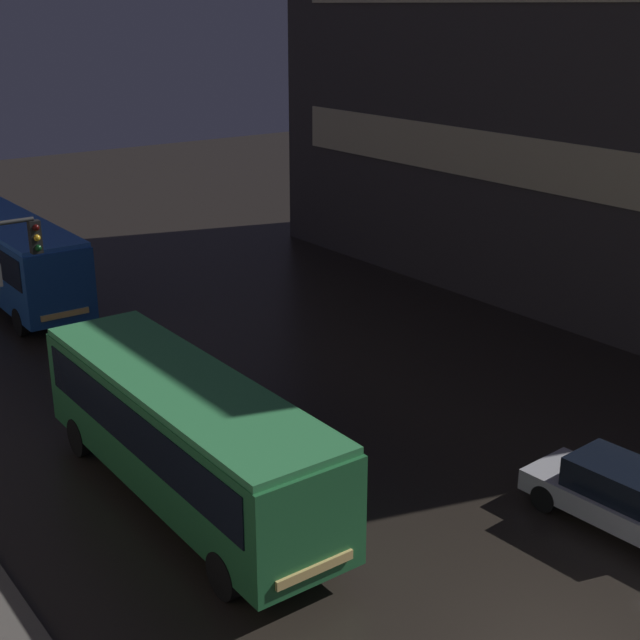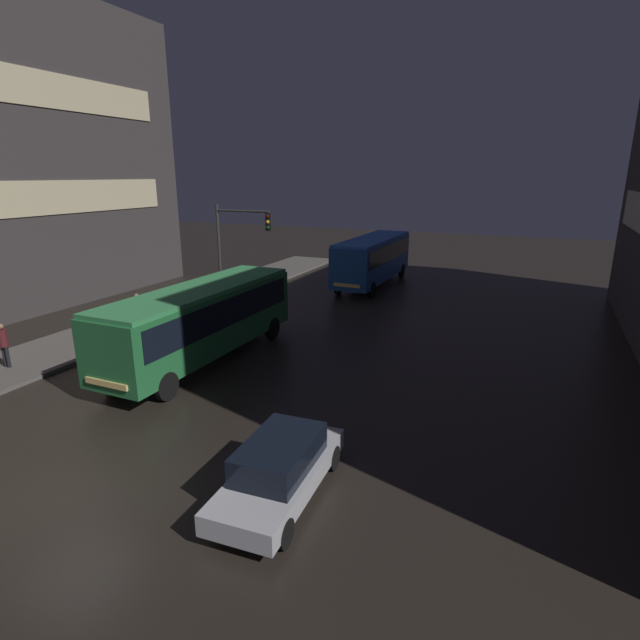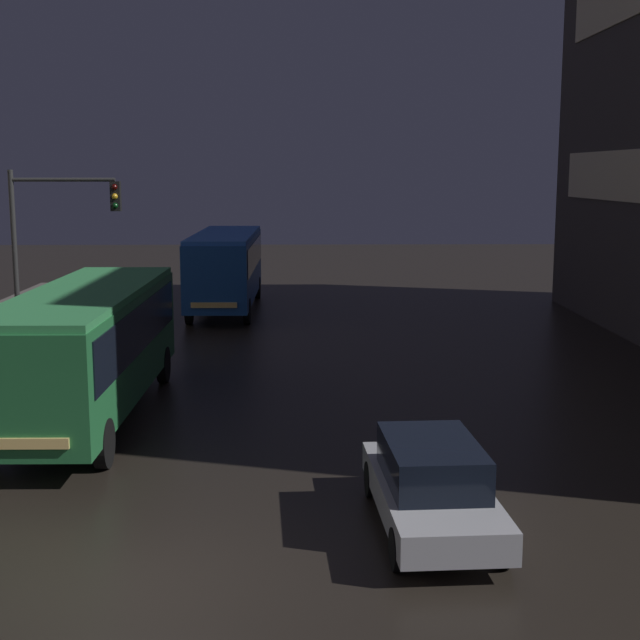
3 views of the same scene
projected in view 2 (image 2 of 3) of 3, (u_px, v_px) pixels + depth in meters
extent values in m
plane|color=black|center=(72.00, 495.00, 11.94)|extent=(120.00, 120.00, 0.00)
cube|color=#56514C|center=(110.00, 331.00, 24.18)|extent=(4.00, 48.00, 0.15)
cube|color=#236B38|center=(202.00, 320.00, 20.17)|extent=(2.60, 10.10, 2.38)
cube|color=black|center=(201.00, 309.00, 20.05)|extent=(2.66, 9.29, 1.10)
cube|color=#399252|center=(200.00, 289.00, 19.81)|extent=(2.55, 9.90, 0.16)
cube|color=#F4CC72|center=(106.00, 384.00, 15.96)|extent=(1.77, 0.11, 0.20)
cylinder|color=black|center=(166.00, 386.00, 16.88)|extent=(0.26, 1.00, 1.00)
cylinder|color=black|center=(115.00, 375.00, 17.79)|extent=(0.26, 1.00, 1.00)
cylinder|color=black|center=(272.00, 328.00, 23.25)|extent=(0.26, 1.00, 1.00)
cylinder|color=black|center=(230.00, 322.00, 24.16)|extent=(0.26, 1.00, 1.00)
cube|color=#194793|center=(373.00, 259.00, 34.18)|extent=(2.50, 9.87, 2.57)
cube|color=black|center=(373.00, 251.00, 34.03)|extent=(2.55, 9.08, 1.10)
cube|color=blue|center=(374.00, 239.00, 33.80)|extent=(2.45, 9.67, 0.16)
cube|color=#F4CC72|center=(347.00, 285.00, 30.09)|extent=(1.70, 0.11, 0.20)
cylinder|color=black|center=(372.00, 290.00, 31.03)|extent=(0.26, 1.00, 1.00)
cylinder|color=black|center=(338.00, 286.00, 31.90)|extent=(0.26, 1.00, 1.00)
cylinder|color=black|center=(402.00, 271.00, 37.21)|extent=(0.26, 1.00, 1.00)
cylinder|color=black|center=(373.00, 268.00, 38.08)|extent=(0.26, 1.00, 1.00)
cube|color=#B7B7BC|center=(280.00, 476.00, 11.78)|extent=(1.96, 4.52, 0.50)
cube|color=black|center=(280.00, 453.00, 11.61)|extent=(1.59, 2.51, 0.68)
cylinder|color=black|center=(284.00, 533.00, 10.22)|extent=(0.23, 0.65, 0.64)
cylinder|color=black|center=(218.00, 516.00, 10.75)|extent=(0.23, 0.65, 0.64)
cylinder|color=black|center=(333.00, 458.00, 12.94)|extent=(0.23, 0.65, 0.64)
cylinder|color=black|center=(278.00, 447.00, 13.47)|extent=(0.23, 0.65, 0.64)
cylinder|color=black|center=(137.00, 319.00, 24.52)|extent=(0.14, 0.14, 0.81)
cylinder|color=black|center=(140.00, 319.00, 24.45)|extent=(0.14, 0.14, 0.81)
cylinder|color=#333338|center=(137.00, 305.00, 24.28)|extent=(0.39, 0.39, 0.67)
sphere|color=#8C664C|center=(136.00, 296.00, 24.15)|extent=(0.22, 0.22, 0.22)
cylinder|color=black|center=(5.00, 356.00, 19.44)|extent=(0.14, 0.14, 0.84)
cylinder|color=black|center=(8.00, 357.00, 19.37)|extent=(0.14, 0.14, 0.84)
cylinder|color=#4C191E|center=(3.00, 338.00, 19.19)|extent=(0.41, 0.41, 0.70)
sphere|color=#8C664C|center=(0.00, 327.00, 19.06)|extent=(0.22, 0.22, 0.22)
cylinder|color=#2D2D2D|center=(220.00, 259.00, 27.29)|extent=(0.16, 0.16, 5.86)
cylinder|color=#2D2D2D|center=(242.00, 211.00, 25.94)|extent=(3.16, 0.12, 0.12)
cube|color=black|center=(269.00, 222.00, 25.47)|extent=(0.30, 0.24, 0.90)
sphere|color=#390706|center=(268.00, 216.00, 25.27)|extent=(0.18, 0.18, 0.18)
sphere|color=gold|center=(268.00, 222.00, 25.35)|extent=(0.18, 0.18, 0.18)
sphere|color=black|center=(268.00, 228.00, 25.43)|extent=(0.18, 0.18, 0.18)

